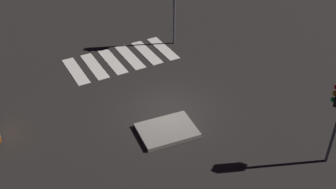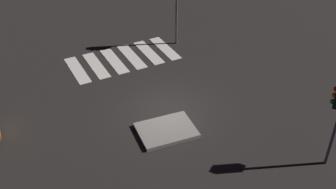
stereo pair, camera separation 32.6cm
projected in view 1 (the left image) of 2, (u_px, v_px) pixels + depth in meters
ground_plane at (168, 111)px, 20.70m from camera, size 80.00×80.00×0.00m
traffic_island at (167, 130)px, 19.29m from camera, size 2.83×2.24×0.18m
crosswalk_near at (121, 59)px, 24.97m from camera, size 6.45×3.20×0.02m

